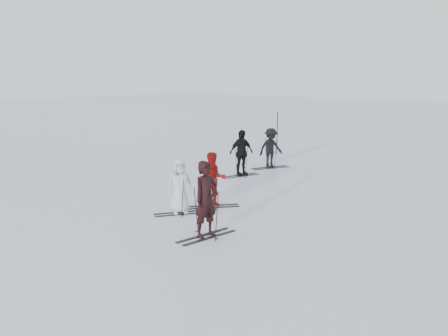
# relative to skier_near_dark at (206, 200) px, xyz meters

# --- Properties ---
(ground) EXTENTS (120.00, 120.00, 0.00)m
(ground) POSITION_rel_skier_near_dark_xyz_m (-2.26, 2.44, -0.97)
(ground) COLOR silver
(ground) RESTS_ON ground
(skier_near_dark) EXTENTS (0.55, 0.76, 1.95)m
(skier_near_dark) POSITION_rel_skier_near_dark_xyz_m (0.00, 0.00, 0.00)
(skier_near_dark) COLOR black
(skier_near_dark) RESTS_ON ground
(skier_red) EXTENTS (1.02, 1.04, 1.70)m
(skier_red) POSITION_rel_skier_near_dark_xyz_m (-1.74, 2.30, -0.13)
(skier_red) COLOR maroon
(skier_red) RESTS_ON ground
(skier_grey) EXTENTS (0.86, 0.95, 1.62)m
(skier_grey) POSITION_rel_skier_near_dark_xyz_m (-2.01, 1.09, -0.16)
(skier_grey) COLOR silver
(skier_grey) RESTS_ON ground
(skier_uphill_left) EXTENTS (0.77, 1.17, 1.84)m
(skier_uphill_left) POSITION_rel_skier_near_dark_xyz_m (-3.95, 6.57, -0.05)
(skier_uphill_left) COLOR black
(skier_uphill_left) RESTS_ON ground
(skier_uphill_far) EXTENTS (1.05, 1.28, 1.72)m
(skier_uphill_far) POSITION_rel_skier_near_dark_xyz_m (-3.99, 8.71, -0.11)
(skier_uphill_far) COLOR black
(skier_uphill_far) RESTS_ON ground
(skis_near_dark) EXTENTS (1.89, 1.16, 1.30)m
(skis_near_dark) POSITION_rel_skier_near_dark_xyz_m (0.00, 0.00, -0.32)
(skis_near_dark) COLOR black
(skis_near_dark) RESTS_ON ground
(skis_red) EXTENTS (1.82, 1.71, 1.20)m
(skis_red) POSITION_rel_skier_near_dark_xyz_m (-1.74, 2.30, -0.37)
(skis_red) COLOR black
(skis_red) RESTS_ON ground
(skis_grey) EXTENTS (1.81, 1.59, 1.17)m
(skis_grey) POSITION_rel_skier_near_dark_xyz_m (-2.01, 1.09, -0.39)
(skis_grey) COLOR black
(skis_grey) RESTS_ON ground
(skis_uphill_left) EXTENTS (1.85, 1.36, 1.21)m
(skis_uphill_left) POSITION_rel_skier_near_dark_xyz_m (-3.95, 6.57, -0.37)
(skis_uphill_left) COLOR black
(skis_uphill_left) RESTS_ON ground
(skis_uphill_far) EXTENTS (2.03, 1.63, 1.31)m
(skis_uphill_far) POSITION_rel_skier_near_dark_xyz_m (-3.99, 8.71, -0.32)
(skis_uphill_far) COLOR black
(skis_uphill_far) RESTS_ON ground
(piste_marker) EXTENTS (0.05, 0.05, 2.18)m
(piste_marker) POSITION_rel_skier_near_dark_xyz_m (-5.86, 12.02, 0.12)
(piste_marker) COLOR black
(piste_marker) RESTS_ON ground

